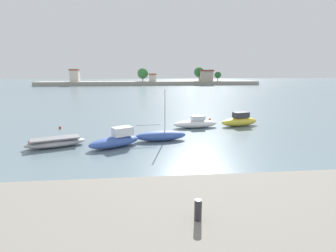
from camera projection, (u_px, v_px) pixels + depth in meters
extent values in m
plane|color=slate|center=(196.00, 172.00, 18.43)|extent=(400.00, 400.00, 0.00)
cube|color=gray|center=(251.00, 244.00, 8.98)|extent=(97.13, 6.67, 2.38)
cylinder|color=#2D2D33|center=(198.00, 210.00, 8.23)|extent=(0.23, 0.23, 0.68)
ellipsoid|color=#9E9EA3|center=(56.00, 143.00, 24.43)|extent=(5.58, 3.56, 0.73)
cube|color=slate|center=(55.00, 138.00, 24.34)|extent=(4.49, 2.91, 0.13)
ellipsoid|color=#3856A8|center=(114.00, 142.00, 24.30)|extent=(5.11, 4.00, 0.97)
cube|color=silver|center=(122.00, 131.00, 24.60)|extent=(2.11, 1.87, 0.82)
cube|color=black|center=(131.00, 129.00, 25.10)|extent=(0.58, 0.91, 0.57)
ellipsoid|color=#3856A8|center=(161.00, 136.00, 26.52)|extent=(5.26, 2.08, 1.01)
cylinder|color=silver|center=(165.00, 110.00, 26.07)|extent=(0.10, 0.10, 4.15)
cylinder|color=#B7B7BC|center=(149.00, 125.00, 26.04)|extent=(2.44, 0.34, 0.08)
ellipsoid|color=white|center=(195.00, 124.00, 32.55)|extent=(5.65, 2.26, 0.94)
cube|color=silver|center=(198.00, 118.00, 32.44)|extent=(1.65, 1.15, 0.55)
cube|color=black|center=(204.00, 117.00, 32.57)|extent=(0.16, 0.93, 0.39)
ellipsoid|color=yellow|center=(239.00, 122.00, 33.54)|extent=(5.35, 2.88, 1.08)
cube|color=#333338|center=(241.00, 115.00, 33.41)|extent=(2.16, 1.47, 0.69)
cube|color=black|center=(247.00, 114.00, 33.72)|extent=(0.30, 0.91, 0.48)
sphere|color=orange|center=(210.00, 119.00, 37.28)|extent=(0.31, 0.31, 0.31)
sphere|color=red|center=(30.00, 142.00, 25.18)|extent=(0.42, 0.42, 0.42)
sphere|color=red|center=(60.00, 127.00, 31.95)|extent=(0.31, 0.31, 0.31)
sphere|color=yellow|center=(240.00, 115.00, 41.07)|extent=(0.28, 0.28, 0.28)
cube|color=#9E998C|center=(150.00, 83.00, 124.10)|extent=(102.51, 10.77, 1.77)
cube|color=beige|center=(75.00, 76.00, 120.64)|extent=(3.81, 3.83, 4.95)
cube|color=#995B42|center=(74.00, 70.00, 120.05)|extent=(4.19, 4.21, 0.70)
cube|color=beige|center=(153.00, 78.00, 124.77)|extent=(3.14, 4.37, 2.97)
cube|color=#995B42|center=(153.00, 74.00, 124.39)|extent=(3.46, 4.80, 0.70)
cube|color=#B2A38E|center=(206.00, 76.00, 124.44)|extent=(5.81, 4.04, 4.64)
cube|color=brown|center=(206.00, 70.00, 123.88)|extent=(6.39, 4.45, 0.70)
cylinder|color=brown|center=(143.00, 79.00, 125.28)|extent=(0.36, 0.36, 1.60)
sphere|color=#387A3D|center=(143.00, 73.00, 124.69)|extent=(5.04, 5.04, 5.04)
cylinder|color=brown|center=(199.00, 79.00, 126.85)|extent=(0.36, 0.36, 2.22)
sphere|color=#2D6B33|center=(199.00, 72.00, 126.22)|extent=(4.83, 4.83, 4.83)
cylinder|color=brown|center=(218.00, 79.00, 127.32)|extent=(0.36, 0.36, 1.58)
sphere|color=#235B2D|center=(218.00, 75.00, 126.89)|extent=(3.20, 3.20, 3.20)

